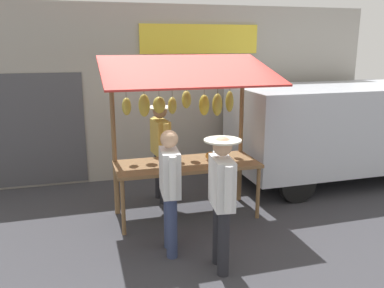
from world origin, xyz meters
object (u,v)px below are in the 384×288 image
at_px(shopper_in_striped_shirt, 222,193).
at_px(parked_van, 338,125).
at_px(market_stall, 186,118).
at_px(shopper_with_ponytail, 170,184).
at_px(vendor_with_sunhat, 161,145).

distance_m(shopper_in_striped_shirt, parked_van, 4.17).
relative_size(shopper_in_striped_shirt, parked_van, 0.37).
xyz_separation_m(market_stall, parked_van, (-3.29, -0.83, -0.45)).
height_order(shopper_with_ponytail, parked_van, parked_van).
relative_size(vendor_with_sunhat, parked_van, 0.38).
xyz_separation_m(market_stall, vendor_with_sunhat, (0.27, -0.69, -0.57)).
height_order(shopper_in_striped_shirt, parked_van, parked_van).
xyz_separation_m(shopper_with_ponytail, parked_van, (-3.81, -1.94, 0.17)).
bearing_deg(parked_van, market_stall, 13.50).
relative_size(market_stall, parked_van, 0.57).
bearing_deg(market_stall, vendor_with_sunhat, -68.95).
bearing_deg(market_stall, parked_van, -165.83).
distance_m(shopper_with_ponytail, parked_van, 4.28).
bearing_deg(market_stall, shopper_in_striped_shirt, 88.97).
bearing_deg(vendor_with_sunhat, shopper_in_striped_shirt, 0.30).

